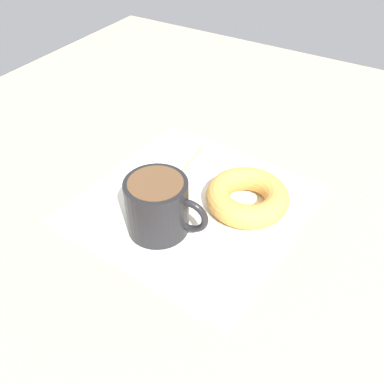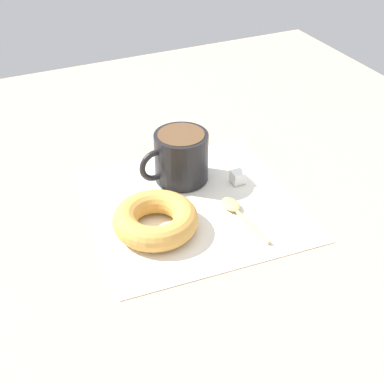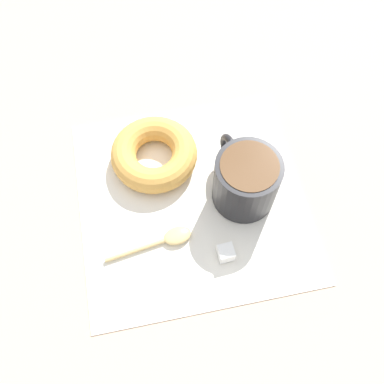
% 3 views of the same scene
% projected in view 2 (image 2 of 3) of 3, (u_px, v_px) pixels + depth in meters
% --- Properties ---
extents(ground_plane, '(1.20, 1.20, 0.02)m').
position_uv_depth(ground_plane, '(184.00, 218.00, 0.78)').
color(ground_plane, tan).
extents(napkin, '(0.32, 0.32, 0.00)m').
position_uv_depth(napkin, '(192.00, 204.00, 0.79)').
color(napkin, white).
rests_on(napkin, ground_plane).
extents(coffee_cup, '(0.11, 0.08, 0.08)m').
position_uv_depth(coffee_cup, '(180.00, 156.00, 0.82)').
color(coffee_cup, black).
rests_on(coffee_cup, napkin).
extents(donut, '(0.12, 0.12, 0.03)m').
position_uv_depth(donut, '(155.00, 219.00, 0.73)').
color(donut, gold).
rests_on(donut, napkin).
extents(spoon, '(0.03, 0.11, 0.01)m').
position_uv_depth(spoon, '(236.00, 209.00, 0.77)').
color(spoon, '#D8B772').
rests_on(spoon, napkin).
extents(sugar_cube, '(0.02, 0.02, 0.02)m').
position_uv_depth(sugar_cube, '(238.00, 177.00, 0.83)').
color(sugar_cube, white).
rests_on(sugar_cube, napkin).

